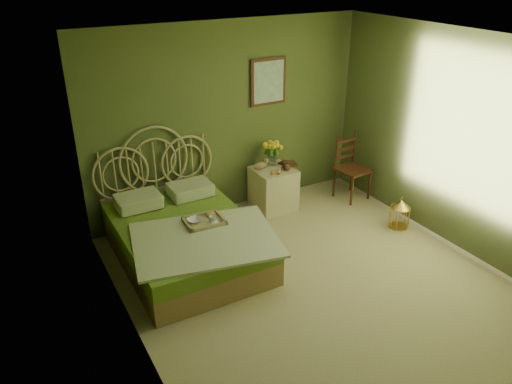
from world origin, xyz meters
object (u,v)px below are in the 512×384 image
bed (185,236)px  nightstand (273,184)px  chair (350,163)px  birdcage (400,214)px

bed → nightstand: (1.60, 0.64, 0.06)m
chair → birdcage: size_ratio=2.44×
chair → bed: bearing=-178.2°
birdcage → nightstand: bearing=131.9°
bed → chair: 2.83m
bed → chair: (2.79, 0.41, 0.23)m
nightstand → chair: bearing=-10.7°
birdcage → bed: bearing=166.2°
nightstand → birdcage: nightstand is taller
chair → birdcage: bearing=-96.9°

